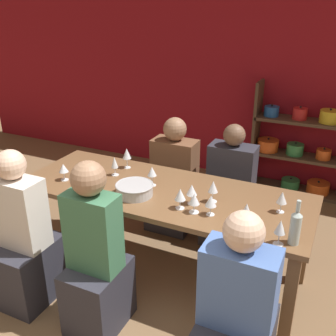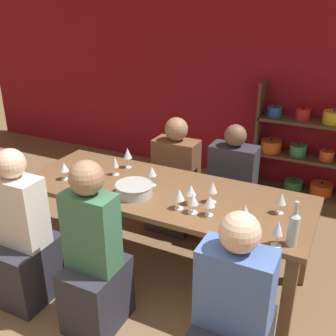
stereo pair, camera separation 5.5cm
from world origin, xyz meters
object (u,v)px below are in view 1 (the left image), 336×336
at_px(wine_glass_empty_a, 180,195).
at_px(wine_glass_red_b, 114,163).
at_px(shelf_unit, 311,151).
at_px(wine_glass_white_a, 280,228).
at_px(wine_glass_red_c, 127,154).
at_px(person_far_b, 175,187).
at_px(wine_glass_red_a, 63,169).
at_px(person_far_a, 230,199).
at_px(person_near_a, 235,325).
at_px(mixing_bowl, 135,189).
at_px(wine_glass_white_d, 213,187).
at_px(person_near_c, 96,268).
at_px(wine_glass_empty_b, 246,211).
at_px(wine_glass_empty_c, 211,201).
at_px(wine_glass_white_e, 192,190).
at_px(wine_bottle_green, 295,227).
at_px(dining_table, 163,200).
at_px(wine_glass_white_c, 282,198).
at_px(wine_glass_white_b, 152,172).
at_px(wine_glass_empty_d, 194,199).
at_px(person_near_b, 25,247).

relative_size(wine_glass_empty_a, wine_glass_red_b, 0.94).
height_order(shelf_unit, wine_glass_white_a, shelf_unit).
bearing_deg(wine_glass_red_c, person_far_b, 63.85).
distance_m(wine_glass_red_a, person_far_a, 1.56).
bearing_deg(person_near_a, wine_glass_red_b, 147.43).
distance_m(shelf_unit, mixing_bowl, 2.49).
bearing_deg(wine_glass_white_d, person_far_b, 130.33).
bearing_deg(person_near_c, wine_glass_red_b, 113.06).
xyz_separation_m(wine_glass_empty_b, wine_glass_empty_c, (-0.26, 0.04, -0.01)).
bearing_deg(wine_glass_white_e, shelf_unit, 74.26).
distance_m(wine_bottle_green, person_near_c, 1.33).
relative_size(mixing_bowl, person_far_a, 0.26).
relative_size(dining_table, wine_glass_white_d, 13.73).
height_order(wine_glass_red_a, wine_glass_white_c, wine_glass_white_c).
bearing_deg(wine_glass_red_b, person_far_b, 69.33).
bearing_deg(mixing_bowl, wine_glass_red_a, -178.77).
relative_size(dining_table, wine_glass_red_a, 15.99).
relative_size(dining_table, wine_glass_red_b, 14.00).
bearing_deg(wine_glass_white_b, wine_glass_empty_c, -22.65).
height_order(wine_glass_red_b, wine_glass_white_c, wine_glass_red_b).
height_order(wine_glass_white_b, wine_glass_empty_a, wine_glass_white_b).
distance_m(shelf_unit, person_far_b, 1.74).
height_order(wine_glass_white_c, person_far_b, person_far_b).
bearing_deg(wine_glass_empty_d, wine_glass_empty_a, 174.80).
distance_m(mixing_bowl, person_far_a, 1.12).
xyz_separation_m(dining_table, person_far_b, (-0.24, 0.76, -0.27)).
bearing_deg(person_near_b, dining_table, 42.77).
bearing_deg(wine_glass_empty_b, person_near_b, -162.16).
height_order(wine_glass_white_c, person_near_b, person_near_b).
bearing_deg(wine_glass_empty_b, shelf_unit, 85.67).
distance_m(mixing_bowl, wine_glass_red_a, 0.67).
bearing_deg(wine_glass_white_e, person_near_c, -125.12).
bearing_deg(wine_glass_white_a, person_near_c, -161.93).
height_order(person_far_a, person_near_c, person_near_c).
bearing_deg(person_near_b, wine_glass_white_e, 29.68).
distance_m(dining_table, person_near_a, 1.17).
xyz_separation_m(person_far_b, person_near_c, (0.09, -1.50, 0.07)).
distance_m(wine_glass_red_a, person_near_b, 0.69).
bearing_deg(mixing_bowl, dining_table, 47.07).
bearing_deg(wine_glass_red_c, dining_table, -28.93).
distance_m(wine_glass_empty_a, person_far_b, 1.19).
bearing_deg(wine_glass_red_c, wine_glass_empty_c, -26.38).
distance_m(wine_glass_empty_a, wine_glass_white_d, 0.27).
bearing_deg(wine_glass_white_e, wine_glass_white_a, -20.71).
height_order(wine_glass_white_e, person_near_a, person_near_a).
height_order(dining_table, person_near_c, person_near_c).
bearing_deg(wine_glass_empty_c, wine_glass_white_e, 152.92).
distance_m(shelf_unit, person_near_c, 2.99).
height_order(wine_glass_red_b, person_near_b, person_near_b).
relative_size(mixing_bowl, wine_bottle_green, 0.99).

